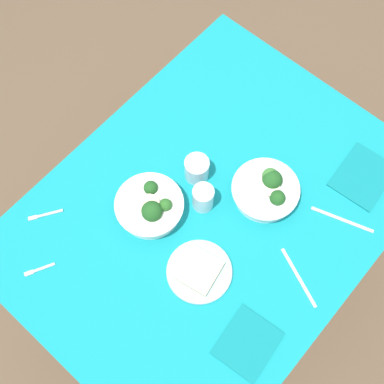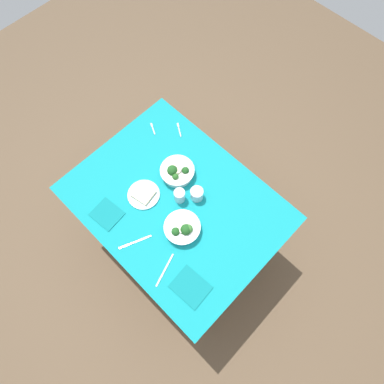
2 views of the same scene
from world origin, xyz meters
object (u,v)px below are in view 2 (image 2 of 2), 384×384
object	(u,v)px
broccoli_bowl_near	(177,172)
table_knife_right	(135,242)
water_glass_center	(179,195)
fork_by_near_bowl	(179,129)
napkin_folded_lower	(191,287)
table_knife_left	(165,270)
water_glass_side	(197,194)
napkin_folded_upper	(107,214)
fork_by_far_bowl	(153,128)
bread_side_plate	(144,194)
broccoli_bowl_far	(183,228)

from	to	relation	value
broccoli_bowl_near	table_knife_right	xyz separation A→B (m)	(-0.14, 0.48, -0.04)
water_glass_center	fork_by_near_bowl	bearing A→B (deg)	-44.43
napkin_folded_lower	table_knife_left	bearing A→B (deg)	11.95
water_glass_side	napkin_folded_upper	bearing A→B (deg)	56.36
broccoli_bowl_near	fork_by_far_bowl	xyz separation A→B (m)	(0.37, -0.13, -0.04)
bread_side_plate	table_knife_left	size ratio (longest dim) A/B	0.98
table_knife_right	napkin_folded_lower	distance (m)	0.41
napkin_folded_upper	table_knife_left	bearing A→B (deg)	-178.44
bread_side_plate	napkin_folded_upper	distance (m)	0.25
table_knife_left	table_knife_right	bearing A→B (deg)	-106.01
table_knife_left	napkin_folded_upper	distance (m)	0.49
table_knife_right	water_glass_side	bearing A→B (deg)	15.95
water_glass_center	napkin_folded_lower	world-z (taller)	water_glass_center
table_knife_left	fork_by_far_bowl	bearing A→B (deg)	-146.92
table_knife_right	napkin_folded_lower	bearing A→B (deg)	-60.83
broccoli_bowl_far	bread_side_plate	xyz separation A→B (m)	(0.33, 0.01, -0.03)
water_glass_side	table_knife_right	xyz separation A→B (m)	(0.06, 0.46, -0.04)
water_glass_center	water_glass_side	distance (m)	0.11
fork_by_far_bowl	water_glass_side	bearing A→B (deg)	-167.77
bread_side_plate	water_glass_center	bearing A→B (deg)	-141.28
broccoli_bowl_far	bread_side_plate	size ratio (longest dim) A/B	1.08
broccoli_bowl_near	water_glass_side	xyz separation A→B (m)	(-0.19, 0.02, 0.00)
fork_by_near_bowl	napkin_folded_upper	xyz separation A→B (m)	(-0.12, 0.73, 0.00)
fork_by_near_bowl	broccoli_bowl_near	bearing A→B (deg)	166.50
broccoli_bowl_near	fork_by_near_bowl	world-z (taller)	broccoli_bowl_near
fork_by_near_bowl	table_knife_left	xyz separation A→B (m)	(-0.61, 0.72, -0.00)
bread_side_plate	napkin_folded_upper	size ratio (longest dim) A/B	1.17
water_glass_center	fork_by_near_bowl	world-z (taller)	water_glass_center
fork_by_far_bowl	table_knife_right	world-z (taller)	same
broccoli_bowl_far	water_glass_center	size ratio (longest dim) A/B	2.20
water_glass_side	table_knife_left	xyz separation A→B (m)	(-0.18, 0.45, -0.04)
broccoli_bowl_far	fork_by_far_bowl	bearing A→B (deg)	-29.11
water_glass_side	fork_by_near_bowl	distance (m)	0.51
bread_side_plate	fork_by_far_bowl	bearing A→B (deg)	-49.44
table_knife_right	napkin_folded_upper	bearing A→B (deg)	114.08
water_glass_center	table_knife_right	world-z (taller)	water_glass_center
table_knife_left	napkin_folded_upper	world-z (taller)	napkin_folded_upper
broccoli_bowl_near	napkin_folded_upper	size ratio (longest dim) A/B	1.26
broccoli_bowl_far	fork_by_near_bowl	xyz separation A→B (m)	(0.52, -0.48, -0.04)
broccoli_bowl_far	table_knife_left	bearing A→B (deg)	111.30
water_glass_center	fork_by_far_bowl	world-z (taller)	water_glass_center
bread_side_plate	table_knife_right	distance (m)	0.30
bread_side_plate	broccoli_bowl_near	bearing A→B (deg)	-101.12
bread_side_plate	fork_by_near_bowl	size ratio (longest dim) A/B	2.03
bread_side_plate	napkin_folded_lower	bearing A→B (deg)	162.14
water_glass_center	bread_side_plate	bearing A→B (deg)	38.72
broccoli_bowl_near	table_knife_left	world-z (taller)	broccoli_bowl_near
table_knife_right	napkin_folded_upper	size ratio (longest dim) A/B	1.17
water_glass_side	fork_by_near_bowl	bearing A→B (deg)	-32.20
water_glass_center	napkin_folded_upper	bearing A→B (deg)	57.81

